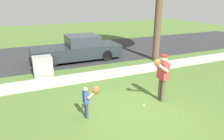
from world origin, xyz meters
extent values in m
plane|color=#4C6B2D|center=(0.00, 3.50, 0.00)|extent=(48.00, 48.00, 0.00)
cube|color=#A3A39E|center=(0.00, 3.60, 0.03)|extent=(36.00, 1.20, 0.06)
cube|color=#2D2D30|center=(0.00, 8.60, 0.01)|extent=(36.00, 6.80, 0.02)
cylinder|color=brown|center=(1.09, 0.13, 0.43)|extent=(0.14, 0.14, 0.85)
cylinder|color=brown|center=(1.09, 0.30, 0.43)|extent=(0.14, 0.14, 0.85)
cube|color=#B73838|center=(1.09, 0.22, 1.16)|extent=(0.23, 0.41, 0.61)
sphere|color=beige|center=(1.09, 0.22, 1.59)|extent=(0.23, 0.23, 0.23)
cylinder|color=maroon|center=(1.09, 0.22, 1.68)|extent=(0.24, 0.24, 0.07)
cylinder|color=beige|center=(0.84, -0.04, 1.37)|extent=(0.52, 0.10, 0.41)
ellipsoid|color=brown|center=(0.64, -0.04, 1.56)|extent=(0.22, 0.14, 0.26)
cylinder|color=beige|center=(1.09, 0.47, 1.18)|extent=(0.10, 0.10, 0.57)
cylinder|color=navy|center=(-1.73, 0.27, 0.26)|extent=(0.08, 0.08, 0.52)
cylinder|color=navy|center=(-1.73, 0.16, 0.26)|extent=(0.08, 0.08, 0.52)
cube|color=#33478C|center=(-1.73, 0.21, 0.70)|extent=(0.14, 0.25, 0.37)
sphere|color=tan|center=(-1.73, 0.21, 0.96)|extent=(0.14, 0.14, 0.14)
cylinder|color=tan|center=(-1.73, 0.37, 0.71)|extent=(0.06, 0.06, 0.34)
cylinder|color=tan|center=(-1.58, 0.06, 0.83)|extent=(0.32, 0.06, 0.25)
ellipsoid|color=brown|center=(-1.45, 0.06, 0.94)|extent=(0.22, 0.14, 0.26)
sphere|color=white|center=(0.27, 0.08, 0.04)|extent=(0.07, 0.07, 0.07)
cube|color=gray|center=(-2.48, 4.70, 0.48)|extent=(0.88, 0.68, 0.95)
cylinder|color=brown|center=(4.08, 4.75, 2.91)|extent=(0.40, 0.40, 5.83)
cube|color=#23282D|center=(-0.29, 6.69, 0.55)|extent=(5.20, 1.95, 0.70)
cube|color=#2D333D|center=(0.10, 6.69, 1.20)|extent=(1.82, 1.79, 0.60)
cylinder|color=black|center=(-1.90, 5.82, 0.34)|extent=(0.64, 0.22, 0.64)
cylinder|color=black|center=(-1.90, 7.55, 0.34)|extent=(0.64, 0.22, 0.64)
cylinder|color=black|center=(1.33, 5.82, 0.34)|extent=(0.64, 0.22, 0.64)
cylinder|color=black|center=(1.33, 7.55, 0.34)|extent=(0.64, 0.22, 0.64)
camera|label=1|loc=(-3.32, -5.25, 3.48)|focal=33.16mm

